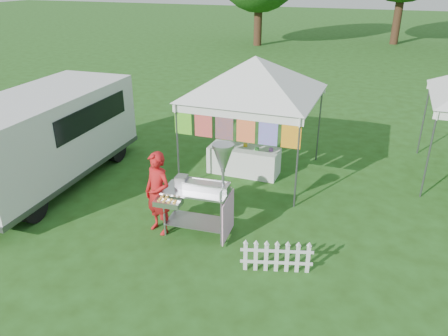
% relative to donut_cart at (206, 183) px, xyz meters
% --- Properties ---
extents(ground, '(120.00, 120.00, 0.00)m').
position_rel_donut_cart_xyz_m(ground, '(-0.03, -0.34, -1.14)').
color(ground, '#244914').
rests_on(ground, ground).
extents(canopy_main, '(4.24, 4.24, 3.45)m').
position_rel_donut_cart_xyz_m(canopy_main, '(-0.03, 3.15, 1.84)').
color(canopy_main, '#59595E').
rests_on(canopy_main, ground).
extents(donut_cart, '(1.39, 1.05, 1.95)m').
position_rel_donut_cart_xyz_m(donut_cart, '(0.00, 0.00, 0.00)').
color(donut_cart, gray).
rests_on(donut_cart, ground).
extents(vendor, '(0.72, 0.59, 1.70)m').
position_rel_donut_cart_xyz_m(vendor, '(-0.94, -0.20, -0.29)').
color(vendor, red).
rests_on(vendor, ground).
extents(cargo_van, '(2.38, 5.39, 2.20)m').
position_rel_donut_cart_xyz_m(cargo_van, '(-4.60, 0.96, 0.04)').
color(cargo_van, silver).
rests_on(cargo_van, ground).
extents(picket_fence, '(1.22, 0.38, 0.56)m').
position_rel_donut_cart_xyz_m(picket_fence, '(1.58, -0.65, -0.86)').
color(picket_fence, silver).
rests_on(picket_fence, ground).
extents(display_table, '(1.80, 0.70, 0.69)m').
position_rel_donut_cart_xyz_m(display_table, '(-0.24, 3.04, -0.80)').
color(display_table, white).
rests_on(display_table, ground).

